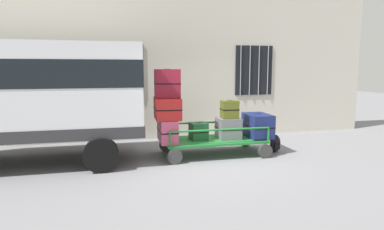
# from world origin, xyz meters

# --- Properties ---
(ground_plane) EXTENTS (40.00, 40.00, 0.00)m
(ground_plane) POSITION_xyz_m (0.00, 0.00, 0.00)
(ground_plane) COLOR gray
(building_wall) EXTENTS (12.00, 0.38, 5.00)m
(building_wall) POSITION_xyz_m (0.00, 2.66, 2.50)
(building_wall) COLOR beige
(building_wall) RESTS_ON ground
(van) EXTENTS (4.85, 2.12, 2.58)m
(van) POSITION_xyz_m (-3.88, 0.60, 1.60)
(van) COLOR silver
(van) RESTS_ON ground
(luggage_cart) EXTENTS (2.46, 1.23, 0.38)m
(luggage_cart) POSITION_xyz_m (0.25, 0.37, 0.33)
(luggage_cart) COLOR #1E722D
(luggage_cart) RESTS_ON ground
(cart_railing) EXTENTS (2.36, 1.10, 0.34)m
(cart_railing) POSITION_xyz_m (0.25, 0.37, 0.67)
(cart_railing) COLOR #1E722D
(cart_railing) RESTS_ON luggage_cart
(suitcase_left_bottom) EXTENTS (0.42, 0.98, 0.54)m
(suitcase_left_bottom) POSITION_xyz_m (-0.87, 0.40, 0.65)
(suitcase_left_bottom) COLOR #CC4C72
(suitcase_left_bottom) RESTS_ON luggage_cart
(suitcase_left_middle) EXTENTS (0.62, 0.93, 0.49)m
(suitcase_left_middle) POSITION_xyz_m (-0.87, 0.38, 1.16)
(suitcase_left_middle) COLOR #B21E1E
(suitcase_left_middle) RESTS_ON suitcase_left_bottom
(suitcase_left_top) EXTENTS (0.63, 0.59, 0.64)m
(suitcase_left_top) POSITION_xyz_m (-0.87, 0.36, 1.72)
(suitcase_left_top) COLOR maroon
(suitcase_left_top) RESTS_ON suitcase_left_middle
(suitcase_midleft_bottom) EXTENTS (0.42, 0.42, 0.41)m
(suitcase_midleft_bottom) POSITION_xyz_m (-0.12, 0.40, 0.58)
(suitcase_midleft_bottom) COLOR #194C28
(suitcase_midleft_bottom) RESTS_ON luggage_cart
(suitcase_center_bottom) EXTENTS (0.55, 0.65, 0.50)m
(suitcase_center_bottom) POSITION_xyz_m (0.62, 0.40, 0.63)
(suitcase_center_bottom) COLOR slate
(suitcase_center_bottom) RESTS_ON luggage_cart
(suitcase_center_middle) EXTENTS (0.41, 0.37, 0.42)m
(suitcase_center_middle) POSITION_xyz_m (0.62, 0.33, 1.10)
(suitcase_center_middle) COLOR #4C5119
(suitcase_center_middle) RESTS_ON suitcase_center_bottom
(suitcase_midright_bottom) EXTENTS (0.55, 0.86, 0.58)m
(suitcase_midright_bottom) POSITION_xyz_m (1.37, 0.35, 0.67)
(suitcase_midright_bottom) COLOR navy
(suitcase_midright_bottom) RESTS_ON luggage_cart
(backpack) EXTENTS (0.27, 0.22, 0.44)m
(backpack) POSITION_xyz_m (1.80, 0.23, 0.22)
(backpack) COLOR black
(backpack) RESTS_ON ground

